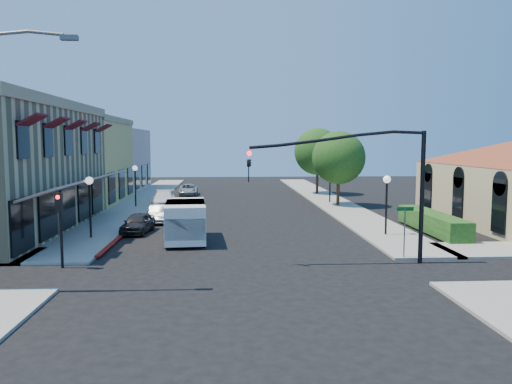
{
  "coord_description": "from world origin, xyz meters",
  "views": [
    {
      "loc": [
        -0.78,
        -20.36,
        5.46
      ],
      "look_at": [
        0.91,
        8.56,
        2.6
      ],
      "focal_mm": 35.0,
      "sensor_mm": 36.0,
      "label": 1
    }
  ],
  "objects": [
    {
      "name": "parked_car_b",
      "position": [
        -5.5,
        14.02,
        0.59
      ],
      "size": [
        1.56,
        3.68,
        1.18
      ],
      "primitive_type": "imported",
      "rotation": [
        0.0,
        0.0,
        0.09
      ],
      "color": "#9C9FA1",
      "rests_on": "ground"
    },
    {
      "name": "lamppost_right_near",
      "position": [
        8.5,
        8.0,
        2.74
      ],
      "size": [
        0.44,
        0.44,
        3.57
      ],
      "color": "black",
      "rests_on": "ground"
    },
    {
      "name": "white_van",
      "position": [
        -3.09,
        7.19,
        1.26
      ],
      "size": [
        2.48,
        5.07,
        2.19
      ],
      "color": "silver",
      "rests_on": "ground"
    },
    {
      "name": "signal_mast_arm",
      "position": [
        5.86,
        1.5,
        4.09
      ],
      "size": [
        8.01,
        0.39,
        6.0
      ],
      "color": "black",
      "rests_on": "ground"
    },
    {
      "name": "ground",
      "position": [
        0.0,
        0.0,
        0.0
      ],
      "size": [
        120.0,
        120.0,
        0.0
      ],
      "primitive_type": "plane",
      "color": "black",
      "rests_on": "ground"
    },
    {
      "name": "street_name_sign",
      "position": [
        7.5,
        2.2,
        1.7
      ],
      "size": [
        0.8,
        0.06,
        2.5
      ],
      "color": "#595B5E",
      "rests_on": "ground"
    },
    {
      "name": "parked_car_c",
      "position": [
        -6.2,
        22.5,
        0.66
      ],
      "size": [
        2.1,
        4.64,
        1.32
      ],
      "primitive_type": "imported",
      "rotation": [
        0.0,
        0.0,
        0.06
      ],
      "color": "white",
      "rests_on": "ground"
    },
    {
      "name": "parked_car_a",
      "position": [
        -6.2,
        9.93,
        0.61
      ],
      "size": [
        1.88,
        3.75,
        1.22
      ],
      "primitive_type": "imported",
      "rotation": [
        0.0,
        0.0,
        -0.13
      ],
      "color": "black",
      "rests_on": "ground"
    },
    {
      "name": "hedge",
      "position": [
        11.7,
        9.0,
        0.0
      ],
      "size": [
        1.4,
        8.0,
        1.1
      ],
      "primitive_type": "cube",
      "color": "#1A3E11",
      "rests_on": "ground"
    },
    {
      "name": "sidewalk_right",
      "position": [
        8.75,
        27.0,
        0.06
      ],
      "size": [
        3.5,
        50.0,
        0.12
      ],
      "primitive_type": "cube",
      "color": "gray",
      "rests_on": "ground"
    },
    {
      "name": "street_tree_a",
      "position": [
        8.8,
        22.0,
        4.19
      ],
      "size": [
        4.56,
        4.56,
        6.48
      ],
      "color": "#302113",
      "rests_on": "ground"
    },
    {
      "name": "curb_red_strip",
      "position": [
        -6.9,
        8.0,
        0.0
      ],
      "size": [
        0.25,
        10.0,
        0.06
      ],
      "primitive_type": "cube",
      "color": "maroon",
      "rests_on": "ground"
    },
    {
      "name": "parked_car_d",
      "position": [
        -4.84,
        32.0,
        0.57
      ],
      "size": [
        2.06,
        4.19,
        1.14
      ],
      "primitive_type": "imported",
      "rotation": [
        0.0,
        0.0,
        0.04
      ],
      "color": "#ABACB0",
      "rests_on": "ground"
    },
    {
      "name": "sidewalk_left",
      "position": [
        -8.75,
        27.0,
        0.06
      ],
      "size": [
        3.5,
        50.0,
        0.12
      ],
      "primitive_type": "cube",
      "color": "gray",
      "rests_on": "ground"
    },
    {
      "name": "lamppost_left_far",
      "position": [
        -8.5,
        22.0,
        2.74
      ],
      "size": [
        0.44,
        0.44,
        3.57
      ],
      "color": "black",
      "rests_on": "ground"
    },
    {
      "name": "lamppost_left_near",
      "position": [
        -8.5,
        8.0,
        2.74
      ],
      "size": [
        0.44,
        0.44,
        3.57
      ],
      "color": "black",
      "rests_on": "ground"
    },
    {
      "name": "street_tree_b",
      "position": [
        8.8,
        32.0,
        4.54
      ],
      "size": [
        4.94,
        4.94,
        7.02
      ],
      "color": "#302113",
      "rests_on": "ground"
    },
    {
      "name": "lamppost_right_far",
      "position": [
        8.5,
        24.0,
        2.74
      ],
      "size": [
        0.44,
        0.44,
        3.57
      ],
      "color": "black",
      "rests_on": "ground"
    },
    {
      "name": "yellow_stucco_building",
      "position": [
        -15.5,
        26.0,
        3.8
      ],
      "size": [
        10.0,
        12.0,
        7.6
      ],
      "primitive_type": "cube",
      "color": "#D7B761",
      "rests_on": "ground"
    },
    {
      "name": "pink_stucco_building",
      "position": [
        -15.5,
        38.0,
        3.5
      ],
      "size": [
        10.0,
        12.0,
        7.0
      ],
      "primitive_type": "cube",
      "color": "beige",
      "rests_on": "ground"
    },
    {
      "name": "secondary_signal",
      "position": [
        -8.0,
        1.41,
        2.32
      ],
      "size": [
        0.28,
        0.42,
        3.32
      ],
      "color": "black",
      "rests_on": "ground"
    }
  ]
}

